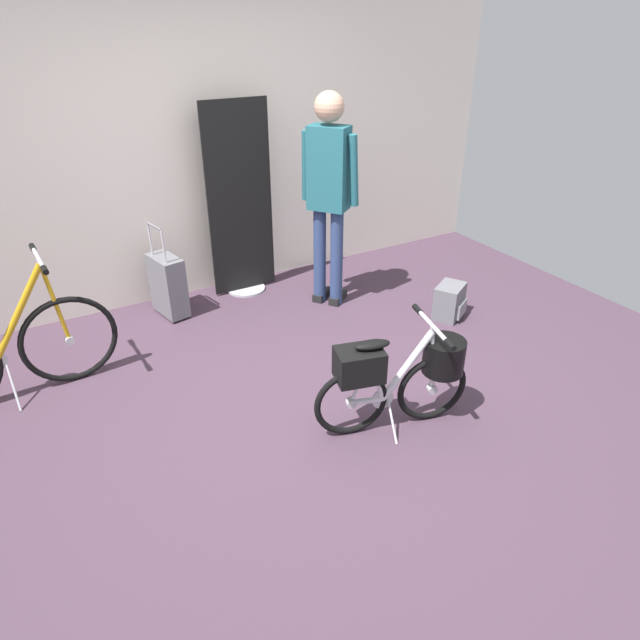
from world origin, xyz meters
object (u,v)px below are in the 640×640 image
visitor_near_wall (329,188)px  rolling_suitcase (168,285)px  folding_bike_foreground (401,374)px  display_bike_left (8,351)px  backpack_on_floor (450,302)px  floor_banner_stand (241,211)px

visitor_near_wall → rolling_suitcase: bearing=160.4°
folding_bike_foreground → rolling_suitcase: (-0.82, 2.19, -0.11)m
display_bike_left → visitor_near_wall: 2.66m
display_bike_left → visitor_near_wall: visitor_near_wall is taller
display_bike_left → visitor_near_wall: size_ratio=0.78×
backpack_on_floor → visitor_near_wall: bearing=134.7°
folding_bike_foreground → visitor_near_wall: (0.50, 1.72, 0.66)m
floor_banner_stand → display_bike_left: floor_banner_stand is taller
floor_banner_stand → visitor_near_wall: 0.87m
folding_bike_foreground → rolling_suitcase: size_ratio=1.19×
display_bike_left → rolling_suitcase: size_ratio=1.69×
floor_banner_stand → folding_bike_foreground: (0.06, -2.32, -0.38)m
display_bike_left → visitor_near_wall: (2.57, 0.18, 0.69)m
floor_banner_stand → visitor_near_wall: visitor_near_wall is taller
rolling_suitcase → floor_banner_stand: bearing=10.2°
display_bike_left → backpack_on_floor: size_ratio=4.06×
visitor_near_wall → backpack_on_floor: (0.76, -0.77, -0.91)m
floor_banner_stand → rolling_suitcase: floor_banner_stand is taller
folding_bike_foreground → backpack_on_floor: size_ratio=2.86×
floor_banner_stand → rolling_suitcase: bearing=-169.8°
floor_banner_stand → rolling_suitcase: (-0.76, -0.14, -0.49)m
visitor_near_wall → backpack_on_floor: size_ratio=5.22×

